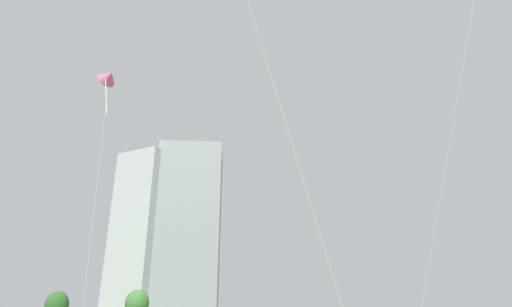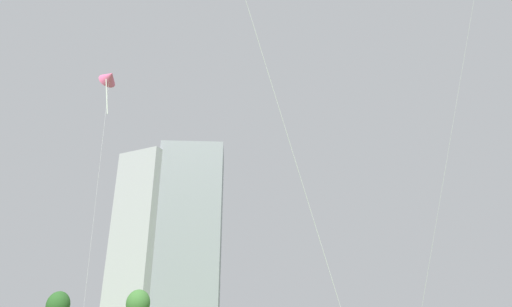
# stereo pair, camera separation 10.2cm
# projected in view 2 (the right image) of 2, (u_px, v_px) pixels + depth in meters

# --- Properties ---
(kite_flying_1) EXTENTS (3.76, 4.14, 24.31)m
(kite_flying_1) POSITION_uv_depth(u_px,v_px,m) (110.00, 77.00, 39.54)
(kite_flying_1) COLOR silver
(kite_flying_1) RESTS_ON ground
(park_tree_0) EXTENTS (2.55, 2.55, 5.41)m
(park_tree_0) POSITION_uv_depth(u_px,v_px,m) (58.00, 306.00, 47.60)
(park_tree_0) COLOR brown
(park_tree_0) RESTS_ON ground
(park_tree_1) EXTENTS (2.81, 2.81, 5.79)m
(park_tree_1) POSITION_uv_depth(u_px,v_px,m) (138.00, 304.00, 50.25)
(park_tree_1) COLOR brown
(park_tree_1) RESTS_ON ground
(distant_highrise_0) EXTENTS (24.78, 23.42, 59.13)m
(distant_highrise_0) POSITION_uv_depth(u_px,v_px,m) (190.00, 234.00, 140.63)
(distant_highrise_0) COLOR gray
(distant_highrise_0) RESTS_ON ground
(distant_highrise_1) EXTENTS (21.16, 25.23, 55.87)m
(distant_highrise_1) POSITION_uv_depth(u_px,v_px,m) (151.00, 239.00, 140.32)
(distant_highrise_1) COLOR #A8A8AD
(distant_highrise_1) RESTS_ON ground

